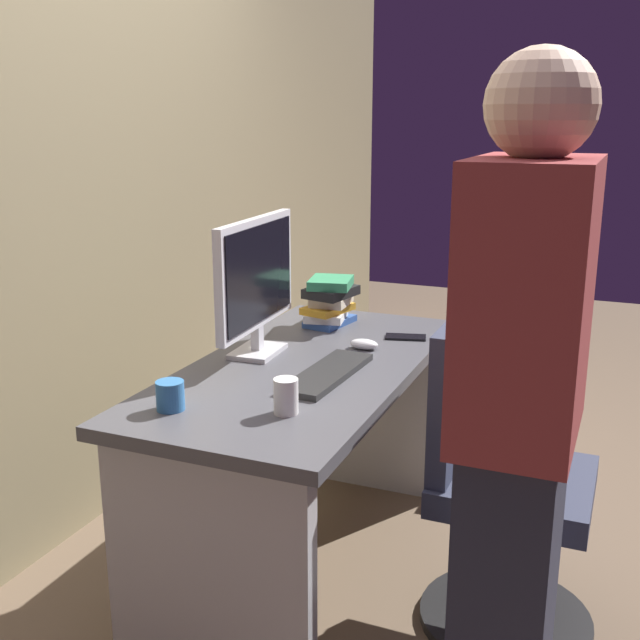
{
  "coord_description": "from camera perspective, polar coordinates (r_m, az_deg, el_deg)",
  "views": [
    {
      "loc": [
        -2.17,
        -0.95,
        1.51
      ],
      "look_at": [
        0.0,
        -0.05,
        0.88
      ],
      "focal_mm": 43.23,
      "sensor_mm": 36.0,
      "label": 1
    }
  ],
  "objects": [
    {
      "name": "ground_plane",
      "position": [
        2.81,
        -0.99,
        -17.54
      ],
      "size": [
        9.0,
        9.0,
        0.0
      ],
      "primitive_type": "plane",
      "color": "brown"
    },
    {
      "name": "monitor",
      "position": [
        2.53,
        -4.72,
        3.05
      ],
      "size": [
        0.54,
        0.15,
        0.46
      ],
      "color": "silver",
      "rests_on": "desk"
    },
    {
      "name": "mouse",
      "position": [
        2.64,
        3.27,
        -1.79
      ],
      "size": [
        0.06,
        0.1,
        0.03
      ],
      "primitive_type": "ellipsoid",
      "color": "white",
      "rests_on": "desk"
    },
    {
      "name": "office_chair",
      "position": [
        2.39,
        12.76,
        -12.32
      ],
      "size": [
        0.52,
        0.52,
        0.94
      ],
      "color": "black",
      "rests_on": "ground"
    },
    {
      "name": "cup_by_monitor",
      "position": [
        2.14,
        -11.03,
        -5.51
      ],
      "size": [
        0.08,
        0.08,
        0.08
      ],
      "primitive_type": "cylinder",
      "color": "#3372B2",
      "rests_on": "desk"
    },
    {
      "name": "cup_near_keyboard",
      "position": [
        2.07,
        -2.54,
        -5.66
      ],
      "size": [
        0.07,
        0.07,
        0.1
      ],
      "primitive_type": "cylinder",
      "color": "white",
      "rests_on": "desk"
    },
    {
      "name": "handbag",
      "position": [
        3.39,
        12.48,
        -9.32
      ],
      "size": [
        0.34,
        0.14,
        0.38
      ],
      "color": "#4C3356",
      "rests_on": "ground"
    },
    {
      "name": "keyboard",
      "position": [
        2.36,
        0.55,
        -3.98
      ],
      "size": [
        0.44,
        0.15,
        0.02
      ],
      "primitive_type": "cube",
      "rotation": [
        0.0,
        0.0,
        -0.05
      ],
      "color": "#262626",
      "rests_on": "desk"
    },
    {
      "name": "cell_phone",
      "position": [
        2.78,
        6.36,
        -1.26
      ],
      "size": [
        0.1,
        0.16,
        0.01
      ],
      "primitive_type": "cube",
      "rotation": [
        0.0,
        0.0,
        0.25
      ],
      "color": "black",
      "rests_on": "desk"
    },
    {
      "name": "desk",
      "position": [
        2.57,
        -1.04,
        -8.01
      ],
      "size": [
        1.41,
        0.68,
        0.73
      ],
      "color": "#4C4C51",
      "rests_on": "ground"
    },
    {
      "name": "book_stack",
      "position": [
        2.91,
        0.72,
        1.39
      ],
      "size": [
        0.24,
        0.2,
        0.18
      ],
      "color": "#3359A5",
      "rests_on": "desk"
    },
    {
      "name": "person_at_desk",
      "position": [
        1.72,
        14.4,
        -8.43
      ],
      "size": [
        0.4,
        0.24,
        1.64
      ],
      "color": "#262838",
      "rests_on": "ground"
    },
    {
      "name": "wall_back",
      "position": [
        2.87,
        -18.94,
        14.01
      ],
      "size": [
        6.4,
        0.1,
        3.0
      ],
      "primitive_type": "cube",
      "color": "#8C7F5B",
      "rests_on": "ground"
    }
  ]
}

